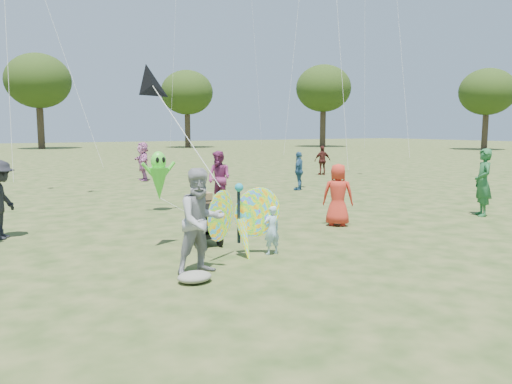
% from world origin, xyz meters
% --- Properties ---
extents(ground, '(160.00, 160.00, 0.00)m').
position_xyz_m(ground, '(0.00, 0.00, 0.00)').
color(ground, '#51592B').
rests_on(ground, ground).
extents(child_girl, '(0.35, 0.24, 0.95)m').
position_xyz_m(child_girl, '(-0.34, 0.65, 0.47)').
color(child_girl, '#9BC3DB').
rests_on(child_girl, ground).
extents(adult_man, '(0.91, 0.74, 1.76)m').
position_xyz_m(adult_man, '(-2.00, 0.18, 0.88)').
color(adult_man, '#939499').
rests_on(adult_man, ground).
extents(grey_bag, '(0.55, 0.45, 0.17)m').
position_xyz_m(grey_bag, '(-2.31, -0.24, 0.09)').
color(grey_bag, gray).
rests_on(grey_bag, ground).
extents(crowd_a, '(0.89, 0.86, 1.54)m').
position_xyz_m(crowd_a, '(2.56, 2.26, 0.77)').
color(crowd_a, red).
rests_on(crowd_a, ground).
extents(crowd_b, '(1.02, 1.27, 1.72)m').
position_xyz_m(crowd_b, '(-4.72, 4.73, 0.86)').
color(crowd_b, black).
rests_on(crowd_b, ground).
extents(crowd_c, '(0.88, 0.87, 1.49)m').
position_xyz_m(crowd_c, '(5.81, 8.62, 0.75)').
color(crowd_c, '#2D587B').
rests_on(crowd_c, ground).
extents(crowd_e, '(0.92, 1.02, 1.70)m').
position_xyz_m(crowd_e, '(1.44, 6.67, 0.85)').
color(crowd_e, '#7D295E').
rests_on(crowd_e, ground).
extents(crowd_f, '(0.75, 0.81, 1.85)m').
position_xyz_m(crowd_f, '(6.88, 1.37, 0.92)').
color(crowd_f, '#225D31').
rests_on(crowd_f, ground).
extents(crowd_h, '(0.93, 0.54, 1.49)m').
position_xyz_m(crowd_h, '(10.43, 13.18, 0.75)').
color(crowd_h, '#471C17').
rests_on(crowd_h, ground).
extents(crowd_j, '(0.70, 1.69, 1.77)m').
position_xyz_m(crowd_j, '(1.62, 15.07, 0.88)').
color(crowd_j, '#C570AD').
rests_on(crowd_j, ground).
extents(jogging_stroller, '(0.55, 1.07, 1.09)m').
position_xyz_m(jogging_stroller, '(-1.17, 2.11, 0.61)').
color(jogging_stroller, black).
rests_on(jogging_stroller, ground).
extents(butterfly_kite, '(1.74, 0.75, 1.60)m').
position_xyz_m(butterfly_kite, '(-0.95, 0.75, 0.67)').
color(butterfly_kite, '#FC2827').
rests_on(butterfly_kite, ground).
extents(delta_kite_rig, '(1.09, 1.85, 2.19)m').
position_xyz_m(delta_kite_rig, '(-2.23, 1.80, 3.18)').
color(delta_kite_rig, black).
rests_on(delta_kite_rig, ground).
extents(alien_kite, '(1.12, 0.69, 1.74)m').
position_xyz_m(alien_kite, '(-0.54, 6.54, 0.97)').
color(alien_kite, '#49DB33').
rests_on(alien_kite, ground).
extents(tree_line, '(91.78, 33.60, 10.79)m').
position_xyz_m(tree_line, '(3.67, 44.99, 6.86)').
color(tree_line, '#3A2D21').
rests_on(tree_line, ground).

